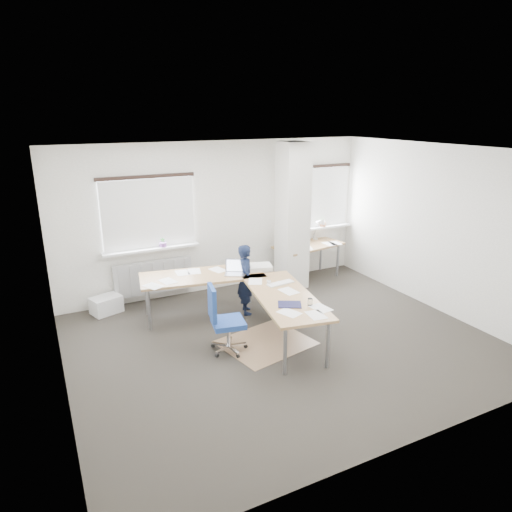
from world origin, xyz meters
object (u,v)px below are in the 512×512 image
task_chair (226,333)px  desk_main (244,286)px  person (246,279)px  desk_side (309,246)px

task_chair → desk_main: bearing=57.6°
person → task_chair: bearing=158.2°
desk_side → person: size_ratio=1.25×
task_chair → person: 1.40m
desk_side → task_chair: (-2.68, -2.03, -0.40)m
desk_main → desk_side: size_ratio=1.98×
desk_main → desk_side: 2.55m
desk_main → task_chair: (-0.57, -0.61, -0.41)m
desk_side → person: (-1.85, -0.95, -0.08)m
task_chair → person: person is taller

